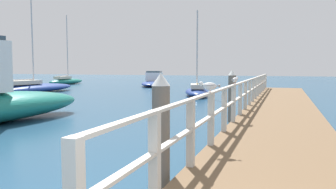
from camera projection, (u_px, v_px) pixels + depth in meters
The scene contains 10 objects.
pier_deck at pixel (281, 111), 13.85m from camera, with size 2.76×26.74×0.37m, color brown.
pier_railing at pixel (250, 89), 14.21m from camera, with size 0.12×25.26×1.12m.
dock_piling_near at pixel (161, 133), 5.15m from camera, with size 0.29×0.29×1.91m.
dock_piling_far at pixel (232, 96), 12.01m from camera, with size 0.29×0.29×1.91m.
seagull_foreground at pixel (209, 86), 6.63m from camera, with size 0.48×0.20×0.21m.
seagull_background at pixel (235, 80), 9.97m from camera, with size 0.21×0.48×0.21m.
boat_0 at pixel (66, 81), 39.03m from camera, with size 1.73×5.86×8.14m.
boat_1 at pixel (29, 88), 25.72m from camera, with size 3.70×9.16×11.96m.
boat_3 at pixel (197, 91), 23.24m from camera, with size 3.04×5.52×6.01m.
boat_5 at pixel (154, 81), 35.94m from camera, with size 4.09×7.38×1.62m.
Camera 1 is at (0.12, -1.17, 1.99)m, focal length 35.25 mm.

